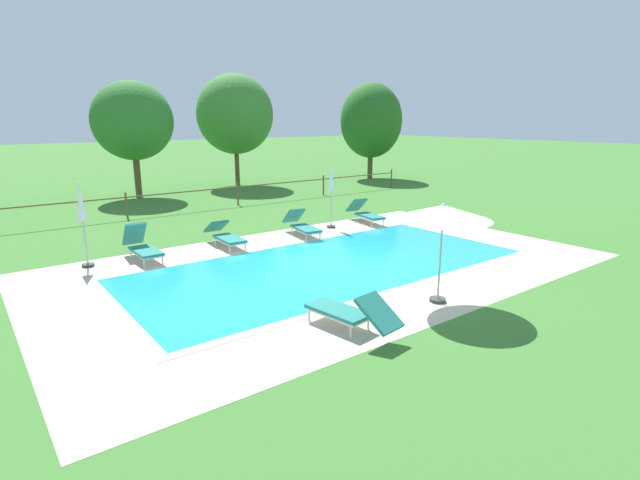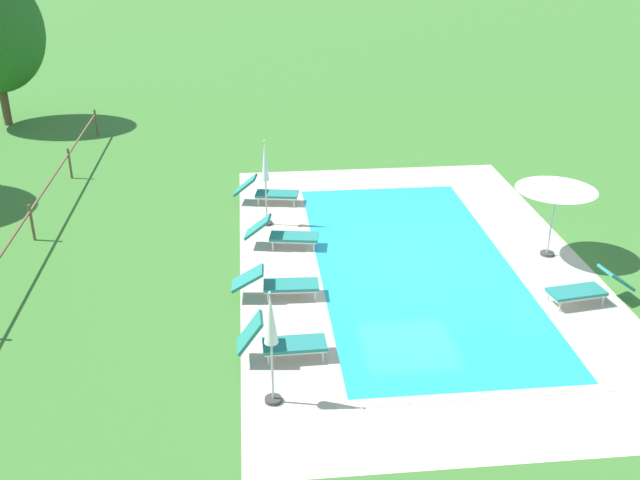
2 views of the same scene
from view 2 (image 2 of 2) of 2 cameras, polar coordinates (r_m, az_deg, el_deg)
The scene contains 13 objects.
ground_plane at distance 19.13m, azimuth 7.26°, elevation -1.88°, with size 160.00×160.00×0.00m, color #3D752D.
pool_deck_paving at distance 19.13m, azimuth 7.26°, elevation -1.87°, with size 14.97×8.91×0.01m, color beige.
swimming_pool_water at distance 19.13m, azimuth 7.26°, elevation -1.87°, with size 10.97×4.92×0.01m, color #23A8C1.
pool_coping_rim at distance 19.13m, azimuth 7.26°, elevation -1.86°, with size 11.45×5.40×0.01m.
sun_lounger_north_near_steps at distance 22.76m, azimuth -4.07°, elevation 3.75°, with size 0.94×2.05×0.88m.
sun_lounger_north_mid at distance 19.79m, azimuth -2.85°, elevation 0.45°, with size 0.92×2.05×0.87m.
sun_lounger_north_far at distance 15.07m, azimuth -2.99°, elevation -7.86°, with size 0.63×1.83×1.02m.
sun_lounger_north_end at distance 18.16m, azimuth 20.08°, elevation -3.52°, with size 0.88×2.07×0.82m.
sun_lounger_south_near_corner at distance 17.31m, azimuth -3.24°, elevation -3.39°, with size 0.69×2.07×0.77m.
patio_umbrella_open_foreground at distance 19.63m, azimuth 17.91°, elevation 4.13°, with size 2.06×2.06×2.21m.
patio_umbrella_closed_row_west at distance 20.79m, azimuth -4.27°, elevation 5.34°, with size 0.32×0.32×2.54m.
patio_umbrella_closed_row_centre at distance 13.22m, azimuth -3.83°, elevation -6.91°, with size 0.32×0.32×2.35m.
perimeter_fence at distance 19.33m, azimuth -23.31°, elevation -1.16°, with size 25.28×0.08×1.05m.
Camera 2 is at (-16.63, 4.12, 8.51)m, focal length 41.25 mm.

